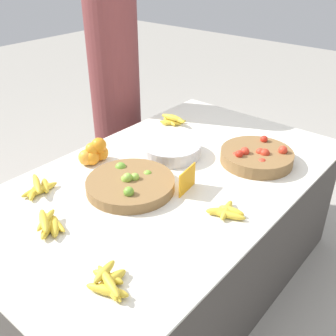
# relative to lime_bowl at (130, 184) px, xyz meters

# --- Properties ---
(ground_plane) EXTENTS (12.00, 12.00, 0.00)m
(ground_plane) POSITION_rel_lime_bowl_xyz_m (0.19, -0.06, -0.71)
(ground_plane) COLOR #A39E93
(market_table) EXTENTS (1.87, 1.12, 0.68)m
(market_table) POSITION_rel_lime_bowl_xyz_m (0.19, -0.06, -0.37)
(market_table) COLOR #4C4742
(market_table) RESTS_ON ground_plane
(lime_bowl) EXTENTS (0.40, 0.40, 0.09)m
(lime_bowl) POSITION_rel_lime_bowl_xyz_m (0.00, 0.00, 0.00)
(lime_bowl) COLOR olive
(lime_bowl) RESTS_ON market_table
(tomato_basket) EXTENTS (0.37, 0.37, 0.10)m
(tomato_basket) POSITION_rel_lime_bowl_xyz_m (0.59, -0.32, 0.01)
(tomato_basket) COLOR olive
(tomato_basket) RESTS_ON market_table
(orange_pile) EXTENTS (0.16, 0.11, 0.13)m
(orange_pile) POSITION_rel_lime_bowl_xyz_m (0.05, 0.32, 0.02)
(orange_pile) COLOR orange
(orange_pile) RESTS_ON market_table
(metal_bowl) EXTENTS (0.31, 0.31, 0.07)m
(metal_bowl) POSITION_rel_lime_bowl_xyz_m (0.37, 0.07, 0.01)
(metal_bowl) COLOR silver
(metal_bowl) RESTS_ON market_table
(price_sign) EXTENTS (0.14, 0.03, 0.11)m
(price_sign) POSITION_rel_lime_bowl_xyz_m (0.15, -0.21, 0.03)
(price_sign) COLOR orange
(price_sign) RESTS_ON market_table
(banana_bunch_front_left) EXTENTS (0.14, 0.17, 0.06)m
(banana_bunch_front_left) POSITION_rel_lime_bowl_xyz_m (-0.41, 0.04, -0.00)
(banana_bunch_front_left) COLOR gold
(banana_bunch_front_left) RESTS_ON market_table
(banana_bunch_front_right) EXTENTS (0.15, 0.17, 0.03)m
(banana_bunch_front_right) POSITION_rel_lime_bowl_xyz_m (0.11, -0.44, -0.01)
(banana_bunch_front_right) COLOR gold
(banana_bunch_front_right) RESTS_ON market_table
(banana_bunch_middle_left) EXTENTS (0.15, 0.19, 0.06)m
(banana_bunch_middle_left) POSITION_rel_lime_bowl_xyz_m (0.69, 0.32, 0.00)
(banana_bunch_middle_left) COLOR gold
(banana_bunch_middle_left) RESTS_ON market_table
(banana_bunch_front_center) EXTENTS (0.14, 0.18, 0.05)m
(banana_bunch_front_center) POSITION_rel_lime_bowl_xyz_m (-0.47, -0.36, -0.01)
(banana_bunch_front_center) COLOR gold
(banana_bunch_front_center) RESTS_ON market_table
(banana_bunch_back_center) EXTENTS (0.17, 0.17, 0.06)m
(banana_bunch_back_center) POSITION_rel_lime_bowl_xyz_m (-0.28, 0.30, -0.00)
(banana_bunch_back_center) COLOR gold
(banana_bunch_back_center) RESTS_ON market_table
(vendor_person) EXTENTS (0.33, 0.33, 1.75)m
(vendor_person) POSITION_rel_lime_bowl_xyz_m (0.69, 0.82, 0.10)
(vendor_person) COLOR brown
(vendor_person) RESTS_ON ground_plane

